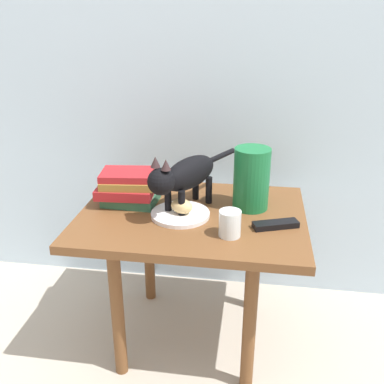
{
  "coord_description": "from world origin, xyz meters",
  "views": [
    {
      "loc": [
        0.21,
        -1.38,
        1.2
      ],
      "look_at": [
        0.0,
        0.0,
        0.62
      ],
      "focal_mm": 41.23,
      "sensor_mm": 36.0,
      "label": 1
    }
  ],
  "objects_px": {
    "cat": "(184,175)",
    "tv_remote": "(276,225)",
    "plate": "(180,214)",
    "green_vase": "(251,179)",
    "bread_roll": "(182,206)",
    "book_stack": "(128,188)",
    "candle_jar": "(230,225)",
    "side_table": "(192,232)"
  },
  "relations": [
    {
      "from": "side_table",
      "to": "green_vase",
      "type": "height_order",
      "value": "green_vase"
    },
    {
      "from": "green_vase",
      "to": "candle_jar",
      "type": "bearing_deg",
      "value": -104.43
    },
    {
      "from": "side_table",
      "to": "cat",
      "type": "bearing_deg",
      "value": 147.12
    },
    {
      "from": "cat",
      "to": "tv_remote",
      "type": "bearing_deg",
      "value": -15.14
    },
    {
      "from": "book_stack",
      "to": "bread_roll",
      "type": "bearing_deg",
      "value": -21.63
    },
    {
      "from": "candle_jar",
      "to": "tv_remote",
      "type": "relative_size",
      "value": 0.57
    },
    {
      "from": "side_table",
      "to": "green_vase",
      "type": "relative_size",
      "value": 3.55
    },
    {
      "from": "bread_roll",
      "to": "cat",
      "type": "distance_m",
      "value": 0.11
    },
    {
      "from": "side_table",
      "to": "green_vase",
      "type": "distance_m",
      "value": 0.28
    },
    {
      "from": "cat",
      "to": "green_vase",
      "type": "distance_m",
      "value": 0.24
    },
    {
      "from": "plate",
      "to": "cat",
      "type": "distance_m",
      "value": 0.13
    },
    {
      "from": "cat",
      "to": "book_stack",
      "type": "distance_m",
      "value": 0.23
    },
    {
      "from": "cat",
      "to": "book_stack",
      "type": "bearing_deg",
      "value": 171.21
    },
    {
      "from": "book_stack",
      "to": "cat",
      "type": "bearing_deg",
      "value": -8.79
    },
    {
      "from": "cat",
      "to": "book_stack",
      "type": "height_order",
      "value": "cat"
    },
    {
      "from": "side_table",
      "to": "book_stack",
      "type": "relative_size",
      "value": 3.5
    },
    {
      "from": "cat",
      "to": "green_vase",
      "type": "bearing_deg",
      "value": 14.84
    },
    {
      "from": "bread_roll",
      "to": "cat",
      "type": "bearing_deg",
      "value": 87.56
    },
    {
      "from": "bread_roll",
      "to": "green_vase",
      "type": "height_order",
      "value": "green_vase"
    },
    {
      "from": "plate",
      "to": "candle_jar",
      "type": "xyz_separation_m",
      "value": [
        0.18,
        -0.12,
        0.03
      ]
    },
    {
      "from": "candle_jar",
      "to": "tv_remote",
      "type": "height_order",
      "value": "candle_jar"
    },
    {
      "from": "book_stack",
      "to": "candle_jar",
      "type": "distance_m",
      "value": 0.43
    },
    {
      "from": "plate",
      "to": "bread_roll",
      "type": "height_order",
      "value": "bread_roll"
    },
    {
      "from": "book_stack",
      "to": "candle_jar",
      "type": "height_order",
      "value": "book_stack"
    },
    {
      "from": "cat",
      "to": "tv_remote",
      "type": "distance_m",
      "value": 0.35
    },
    {
      "from": "cat",
      "to": "candle_jar",
      "type": "bearing_deg",
      "value": -43.82
    },
    {
      "from": "candle_jar",
      "to": "tv_remote",
      "type": "xyz_separation_m",
      "value": [
        0.14,
        0.08,
        -0.03
      ]
    },
    {
      "from": "cat",
      "to": "book_stack",
      "type": "xyz_separation_m",
      "value": [
        -0.21,
        0.03,
        -0.07
      ]
    },
    {
      "from": "plate",
      "to": "bread_roll",
      "type": "xyz_separation_m",
      "value": [
        0.01,
        -0.0,
        0.03
      ]
    },
    {
      "from": "plate",
      "to": "candle_jar",
      "type": "height_order",
      "value": "candle_jar"
    },
    {
      "from": "plate",
      "to": "candle_jar",
      "type": "bearing_deg",
      "value": -33.09
    },
    {
      "from": "bread_roll",
      "to": "plate",
      "type": "bearing_deg",
      "value": 151.15
    },
    {
      "from": "bread_roll",
      "to": "side_table",
      "type": "bearing_deg",
      "value": 45.67
    },
    {
      "from": "plate",
      "to": "tv_remote",
      "type": "xyz_separation_m",
      "value": [
        0.32,
        -0.04,
        0.0
      ]
    },
    {
      "from": "bread_roll",
      "to": "tv_remote",
      "type": "xyz_separation_m",
      "value": [
        0.32,
        -0.03,
        -0.03
      ]
    },
    {
      "from": "green_vase",
      "to": "tv_remote",
      "type": "xyz_separation_m",
      "value": [
        0.09,
        -0.15,
        -0.1
      ]
    },
    {
      "from": "plate",
      "to": "green_vase",
      "type": "xyz_separation_m",
      "value": [
        0.24,
        0.11,
        0.1
      ]
    },
    {
      "from": "bread_roll",
      "to": "candle_jar",
      "type": "xyz_separation_m",
      "value": [
        0.17,
        -0.11,
        -0.0
      ]
    },
    {
      "from": "candle_jar",
      "to": "cat",
      "type": "bearing_deg",
      "value": 136.18
    },
    {
      "from": "cat",
      "to": "book_stack",
      "type": "relative_size",
      "value": 1.92
    },
    {
      "from": "book_stack",
      "to": "green_vase",
      "type": "bearing_deg",
      "value": 3.58
    },
    {
      "from": "bread_roll",
      "to": "green_vase",
      "type": "distance_m",
      "value": 0.27
    }
  ]
}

